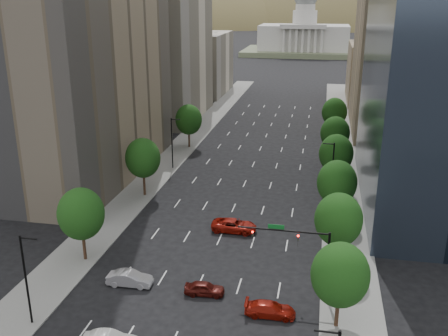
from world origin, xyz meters
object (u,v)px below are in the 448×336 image
Objects in this scene: car_red_near at (270,309)px; car_maroon at (204,288)px; traffic_signal at (303,247)px; car_silver at (130,279)px; car_red_far at (234,225)px; capitol at (304,37)px.

car_maroon is at bearing 69.93° from car_red_near.
car_red_near is (-2.63, -4.48, -4.48)m from traffic_signal.
car_silver is at bearing 78.94° from car_red_near.
car_red_far is (-9.14, 12.64, -4.37)m from traffic_signal.
capitol reaches higher than car_silver.
traffic_signal is at bearing -85.65° from car_silver.
capitol is 224.47m from car_red_near.
traffic_signal reaches higher than car_silver.
car_maroon is (-9.53, -2.20, -4.48)m from traffic_signal.
car_red_near is 0.83× the size of car_red_far.
traffic_signal is 0.15× the size of capitol.
car_silver is 0.82× the size of car_red_far.
car_silver reaches higher than car_maroon.
capitol is 207.22m from car_red_far.
car_red_near is at bearing -101.56° from car_silver.
traffic_signal is 6.86m from car_red_near.
car_red_near is 1.18× the size of car_maroon.
car_maroon is 14.85m from car_red_far.
capitol is 12.49× the size of car_red_near.
car_red_far is (0.39, 14.84, 0.11)m from car_maroon.
traffic_signal is 18.22m from car_silver.
car_silver is 16.93m from car_red_far.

